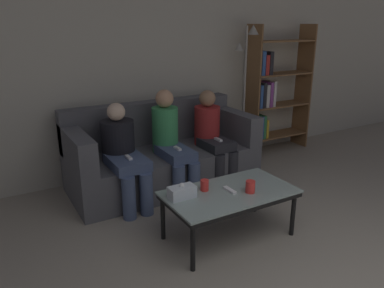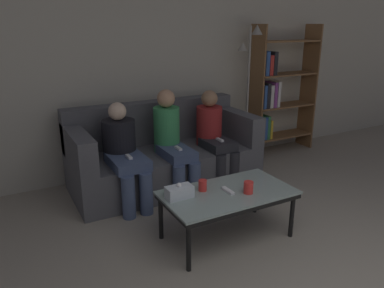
{
  "view_description": "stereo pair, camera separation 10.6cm",
  "coord_description": "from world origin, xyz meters",
  "px_view_note": "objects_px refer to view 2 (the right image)",
  "views": [
    {
      "loc": [
        -1.73,
        -0.51,
        1.79
      ],
      "look_at": [
        0.0,
        2.49,
        0.68
      ],
      "focal_mm": 35.0,
      "sensor_mm": 36.0,
      "label": 1
    },
    {
      "loc": [
        -1.64,
        -0.56,
        1.79
      ],
      "look_at": [
        0.0,
        2.49,
        0.68
      ],
      "focal_mm": 35.0,
      "sensor_mm": 36.0,
      "label": 2
    }
  ],
  "objects_px": {
    "coffee_table": "(227,196)",
    "cup_near_right": "(248,187)",
    "cup_near_left": "(203,185)",
    "seated_person_mid_left": "(172,141)",
    "seated_person_left_end": "(123,151)",
    "standing_lamp": "(249,81)",
    "game_remote": "(227,191)",
    "bookshelf": "(275,92)",
    "couch": "(163,156)",
    "seated_person_mid_right": "(214,135)",
    "tissue_box": "(179,192)"
  },
  "relations": [
    {
      "from": "coffee_table",
      "to": "cup_near_right",
      "type": "height_order",
      "value": "cup_near_right"
    },
    {
      "from": "coffee_table",
      "to": "cup_near_left",
      "type": "xyz_separation_m",
      "value": [
        -0.17,
        0.12,
        0.09
      ]
    },
    {
      "from": "seated_person_mid_left",
      "to": "seated_person_left_end",
      "type": "bearing_deg",
      "value": 179.58
    },
    {
      "from": "standing_lamp",
      "to": "coffee_table",
      "type": "bearing_deg",
      "value": -130.91
    },
    {
      "from": "game_remote",
      "to": "seated_person_left_end",
      "type": "height_order",
      "value": "seated_person_left_end"
    },
    {
      "from": "seated_person_left_end",
      "to": "bookshelf",
      "type": "bearing_deg",
      "value": 12.65
    },
    {
      "from": "game_remote",
      "to": "seated_person_mid_left",
      "type": "relative_size",
      "value": 0.13
    },
    {
      "from": "couch",
      "to": "cup_near_left",
      "type": "distance_m",
      "value": 1.25
    },
    {
      "from": "cup_near_left",
      "to": "bookshelf",
      "type": "relative_size",
      "value": 0.05
    },
    {
      "from": "bookshelf",
      "to": "seated_person_left_end",
      "type": "bearing_deg",
      "value": -167.35
    },
    {
      "from": "seated_person_mid_right",
      "to": "seated_person_left_end",
      "type": "bearing_deg",
      "value": -179.05
    },
    {
      "from": "tissue_box",
      "to": "seated_person_left_end",
      "type": "xyz_separation_m",
      "value": [
        -0.13,
        1.01,
        0.07
      ]
    },
    {
      "from": "cup_near_left",
      "to": "tissue_box",
      "type": "relative_size",
      "value": 0.43
    },
    {
      "from": "couch",
      "to": "seated_person_mid_right",
      "type": "distance_m",
      "value": 0.64
    },
    {
      "from": "seated_person_mid_right",
      "to": "standing_lamp",
      "type": "bearing_deg",
      "value": 26.99
    },
    {
      "from": "standing_lamp",
      "to": "seated_person_mid_right",
      "type": "bearing_deg",
      "value": -153.01
    },
    {
      "from": "cup_near_right",
      "to": "tissue_box",
      "type": "xyz_separation_m",
      "value": [
        -0.55,
        0.2,
        -0.0
      ]
    },
    {
      "from": "cup_near_right",
      "to": "coffee_table",
      "type": "bearing_deg",
      "value": 143.31
    },
    {
      "from": "coffee_table",
      "to": "seated_person_mid_left",
      "type": "relative_size",
      "value": 0.99
    },
    {
      "from": "seated_person_left_end",
      "to": "seated_person_mid_right",
      "type": "bearing_deg",
      "value": 0.95
    },
    {
      "from": "cup_near_right",
      "to": "bookshelf",
      "type": "bearing_deg",
      "value": 45.16
    },
    {
      "from": "cup_near_right",
      "to": "seated_person_left_end",
      "type": "xyz_separation_m",
      "value": [
        -0.68,
        1.21,
        0.07
      ]
    },
    {
      "from": "cup_near_right",
      "to": "seated_person_mid_right",
      "type": "height_order",
      "value": "seated_person_mid_right"
    },
    {
      "from": "cup_near_right",
      "to": "seated_person_mid_right",
      "type": "distance_m",
      "value": 1.3
    },
    {
      "from": "cup_near_right",
      "to": "standing_lamp",
      "type": "bearing_deg",
      "value": 54.11
    },
    {
      "from": "cup_near_left",
      "to": "cup_near_right",
      "type": "relative_size",
      "value": 0.93
    },
    {
      "from": "cup_near_left",
      "to": "seated_person_mid_right",
      "type": "distance_m",
      "value": 1.24
    },
    {
      "from": "game_remote",
      "to": "standing_lamp",
      "type": "xyz_separation_m",
      "value": [
        1.3,
        1.51,
        0.65
      ]
    },
    {
      "from": "couch",
      "to": "game_remote",
      "type": "relative_size",
      "value": 14.0
    },
    {
      "from": "bookshelf",
      "to": "seated_person_mid_left",
      "type": "distance_m",
      "value": 1.98
    },
    {
      "from": "seated_person_left_end",
      "to": "seated_person_mid_left",
      "type": "relative_size",
      "value": 0.92
    },
    {
      "from": "seated_person_left_end",
      "to": "cup_near_right",
      "type": "bearing_deg",
      "value": -60.54
    },
    {
      "from": "cup_near_right",
      "to": "seated_person_left_end",
      "type": "height_order",
      "value": "seated_person_left_end"
    },
    {
      "from": "game_remote",
      "to": "seated_person_mid_left",
      "type": "xyz_separation_m",
      "value": [
        0.0,
        1.1,
        0.14
      ]
    },
    {
      "from": "cup_near_left",
      "to": "cup_near_right",
      "type": "bearing_deg",
      "value": -35.89
    },
    {
      "from": "seated_person_mid_left",
      "to": "seated_person_mid_right",
      "type": "xyz_separation_m",
      "value": [
        0.55,
        0.02,
        -0.02
      ]
    },
    {
      "from": "seated_person_left_end",
      "to": "seated_person_mid_left",
      "type": "xyz_separation_m",
      "value": [
        0.55,
        -0.0,
        0.03
      ]
    },
    {
      "from": "cup_near_left",
      "to": "coffee_table",
      "type": "bearing_deg",
      "value": -35.23
    },
    {
      "from": "tissue_box",
      "to": "seated_person_left_end",
      "type": "distance_m",
      "value": 1.02
    },
    {
      "from": "standing_lamp",
      "to": "seated_person_mid_left",
      "type": "relative_size",
      "value": 1.58
    },
    {
      "from": "tissue_box",
      "to": "seated_person_mid_right",
      "type": "distance_m",
      "value": 1.41
    },
    {
      "from": "seated_person_mid_right",
      "to": "cup_near_right",
      "type": "bearing_deg",
      "value": -108.54
    },
    {
      "from": "tissue_box",
      "to": "seated_person_mid_left",
      "type": "bearing_deg",
      "value": 67.7
    },
    {
      "from": "seated_person_left_end",
      "to": "seated_person_mid_right",
      "type": "height_order",
      "value": "seated_person_mid_right"
    },
    {
      "from": "standing_lamp",
      "to": "seated_person_mid_left",
      "type": "bearing_deg",
      "value": -162.66
    },
    {
      "from": "cup_near_right",
      "to": "seated_person_mid_left",
      "type": "distance_m",
      "value": 1.22
    },
    {
      "from": "couch",
      "to": "tissue_box",
      "type": "xyz_separation_m",
      "value": [
        -0.41,
        -1.26,
        0.15
      ]
    },
    {
      "from": "standing_lamp",
      "to": "seated_person_mid_right",
      "type": "relative_size",
      "value": 1.66
    },
    {
      "from": "cup_near_left",
      "to": "tissue_box",
      "type": "distance_m",
      "value": 0.24
    },
    {
      "from": "coffee_table",
      "to": "cup_near_right",
      "type": "relative_size",
      "value": 10.83
    }
  ]
}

